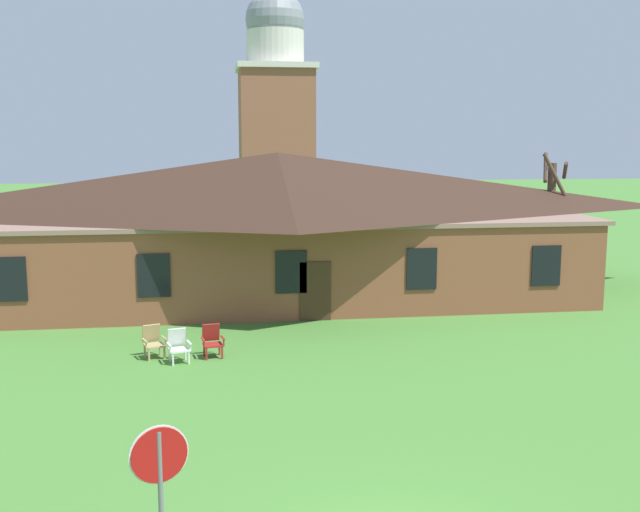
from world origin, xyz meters
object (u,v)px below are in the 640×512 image
stop_sign (160,481)px  lawn_chair_near_door (178,345)px  lawn_chair_by_porch (153,341)px  lawn_chair_left_end (212,340)px

stop_sign → lawn_chair_near_door: 12.05m
lawn_chair_by_porch → lawn_chair_near_door: 0.94m
lawn_chair_near_door → lawn_chair_left_end: size_ratio=1.00×
lawn_chair_near_door → lawn_chair_left_end: (0.97, 0.41, 0.00)m
lawn_chair_by_porch → lawn_chair_left_end: bearing=-5.6°
stop_sign → lawn_chair_by_porch: stop_sign is taller
lawn_chair_near_door → lawn_chair_left_end: 1.05m
lawn_chair_near_door → stop_sign: bearing=-88.6°
lawn_chair_by_porch → lawn_chair_left_end: (1.72, -0.17, 0.00)m
stop_sign → lawn_chair_left_end: size_ratio=2.82×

